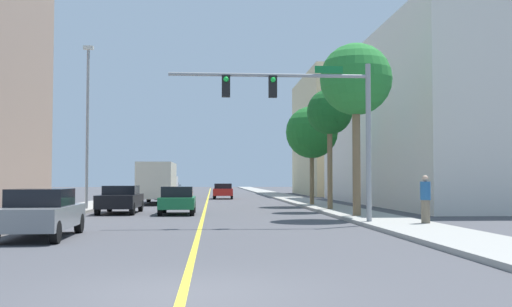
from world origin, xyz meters
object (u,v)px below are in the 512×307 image
at_px(palm_far, 312,133).
at_px(car_green, 178,200).
at_px(car_yellow, 170,191).
at_px(car_gray, 41,213).
at_px(pedestrian, 425,199).
at_px(car_red, 223,191).
at_px(palm_mid, 330,113).
at_px(traffic_signal_mast, 310,108).
at_px(palm_near, 356,81).
at_px(street_lamp, 88,119).
at_px(car_black, 121,199).
at_px(car_white, 172,190).
at_px(delivery_truck, 158,182).

height_order(palm_far, car_green, palm_far).
height_order(palm_far, car_yellow, palm_far).
distance_m(car_gray, pedestrian, 13.46).
xyz_separation_m(palm_far, pedestrian, (1.37, -17.05, -3.84)).
relative_size(palm_far, car_red, 1.66).
xyz_separation_m(palm_mid, car_green, (-8.28, -2.03, -4.76)).
bearing_deg(car_gray, traffic_signal_mast, -156.42).
distance_m(palm_near, car_gray, 15.13).
height_order(street_lamp, car_gray, street_lamp).
bearing_deg(car_black, street_lamp, -45.73).
distance_m(palm_far, pedestrian, 17.53).
bearing_deg(car_red, palm_far, -69.22).
height_order(traffic_signal_mast, pedestrian, traffic_signal_mast).
bearing_deg(palm_near, car_green, 153.54).
relative_size(traffic_signal_mast, street_lamp, 0.85).
height_order(car_black, pedestrian, pedestrian).
distance_m(palm_near, car_yellow, 30.00).
height_order(palm_near, pedestrian, palm_near).
distance_m(palm_near, pedestrian, 7.21).
bearing_deg(car_green, car_yellow, 94.58).
xyz_separation_m(palm_near, pedestrian, (1.42, -4.77, -5.22)).
bearing_deg(palm_near, car_red, 101.02).
height_order(traffic_signal_mast, palm_mid, palm_mid).
distance_m(car_yellow, pedestrian, 34.46).
height_order(car_gray, car_black, car_gray).
distance_m(car_red, car_green, 24.40).
bearing_deg(car_white, palm_mid, -66.61).
relative_size(traffic_signal_mast, palm_far, 1.21).
relative_size(street_lamp, car_red, 2.36).
bearing_deg(car_white, car_red, -43.82).
relative_size(traffic_signal_mast, palm_near, 1.00).
xyz_separation_m(palm_near, car_yellow, (-10.34, 27.62, -5.48)).
height_order(street_lamp, car_black, street_lamp).
xyz_separation_m(car_white, pedestrian, (12.01, -38.40, 0.34)).
bearing_deg(car_green, car_red, 83.07).
bearing_deg(car_green, delivery_truck, 98.90).
distance_m(car_red, delivery_truck, 11.85).
bearing_deg(delivery_truck, palm_far, -26.99).
distance_m(traffic_signal_mast, palm_far, 16.21).
xyz_separation_m(palm_far, car_black, (-11.36, -7.05, -4.12)).
height_order(palm_near, palm_mid, palm_near).
distance_m(street_lamp, car_gray, 16.17).
relative_size(palm_near, car_white, 1.80).
distance_m(car_yellow, car_green, 23.60).
distance_m(street_lamp, car_yellow, 20.82).
bearing_deg(traffic_signal_mast, palm_mid, 74.35).
bearing_deg(palm_near, palm_mid, 89.87).
bearing_deg(palm_near, car_yellow, 110.53).
xyz_separation_m(car_black, delivery_truck, (0.82, 12.40, 0.85)).
relative_size(car_red, car_green, 1.01).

